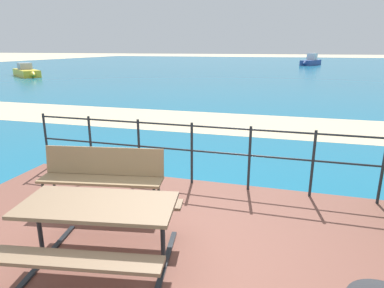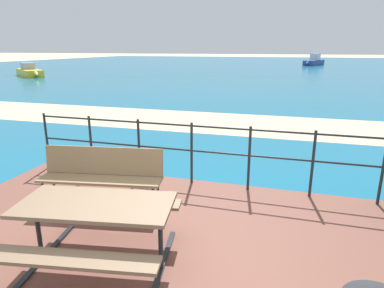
# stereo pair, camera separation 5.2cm
# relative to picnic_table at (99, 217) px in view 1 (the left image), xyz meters

# --- Properties ---
(ground_plane) EXTENTS (240.00, 240.00, 0.00)m
(ground_plane) POSITION_rel_picnic_table_xyz_m (0.31, 0.04, -0.64)
(ground_plane) COLOR beige
(patio_paving) EXTENTS (6.40, 5.20, 0.06)m
(patio_paving) POSITION_rel_picnic_table_xyz_m (0.31, 0.04, -0.61)
(patio_paving) COLOR brown
(patio_paving) RESTS_ON ground
(sea_water) EXTENTS (90.00, 90.00, 0.01)m
(sea_water) POSITION_rel_picnic_table_xyz_m (0.31, 40.04, -0.64)
(sea_water) COLOR #196B8E
(sea_water) RESTS_ON ground
(beach_strip) EXTENTS (54.02, 3.46, 0.01)m
(beach_strip) POSITION_rel_picnic_table_xyz_m (0.31, 7.72, -0.64)
(beach_strip) COLOR beige
(beach_strip) RESTS_ON ground
(picnic_table) EXTENTS (1.82, 1.68, 0.75)m
(picnic_table) POSITION_rel_picnic_table_xyz_m (0.00, 0.00, 0.00)
(picnic_table) COLOR #7A6047
(picnic_table) RESTS_ON patio_paving
(park_bench) EXTENTS (1.82, 0.71, 0.89)m
(park_bench) POSITION_rel_picnic_table_xyz_m (-0.70, 1.27, -0.03)
(park_bench) COLOR #8C704C
(park_bench) RESTS_ON patio_paving
(railing_fence) EXTENTS (5.94, 0.04, 1.09)m
(railing_fence) POSITION_rel_picnic_table_xyz_m (0.31, 2.50, 0.08)
(railing_fence) COLOR #1E2328
(railing_fence) RESTS_ON patio_paving
(boat_near) EXTENTS (2.97, 5.09, 1.57)m
(boat_near) POSITION_rel_picnic_table_xyz_m (4.56, 46.40, -0.13)
(boat_near) COLOR #2D478C
(boat_near) RESTS_ON sea_water
(boat_mid) EXTENTS (4.37, 3.63, 1.08)m
(boat_mid) POSITION_rel_picnic_table_xyz_m (-19.39, 21.03, -0.27)
(boat_mid) COLOR yellow
(boat_mid) RESTS_ON sea_water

